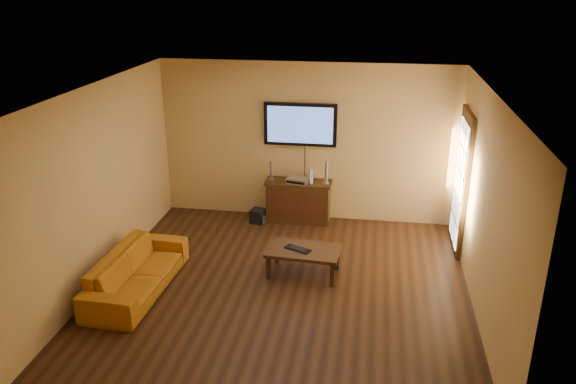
% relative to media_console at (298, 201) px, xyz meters
% --- Properties ---
extents(ground_plane, '(5.00, 5.00, 0.00)m').
position_rel_media_console_xyz_m(ground_plane, '(0.11, -2.28, -0.36)').
color(ground_plane, black).
rests_on(ground_plane, ground).
extents(room_walls, '(5.00, 5.00, 5.00)m').
position_rel_media_console_xyz_m(room_walls, '(0.11, -1.65, 1.32)').
color(room_walls, tan).
rests_on(room_walls, ground).
extents(french_door, '(0.07, 1.02, 2.22)m').
position_rel_media_console_xyz_m(french_door, '(2.57, -0.58, 0.69)').
color(french_door, black).
rests_on(french_door, ground).
extents(media_console, '(1.12, 0.43, 0.72)m').
position_rel_media_console_xyz_m(media_console, '(0.00, 0.00, 0.00)').
color(media_console, black).
rests_on(media_console, ground).
extents(television, '(1.22, 0.08, 0.72)m').
position_rel_media_console_xyz_m(television, '(-0.00, 0.18, 1.31)').
color(television, black).
rests_on(television, ground).
extents(coffee_table, '(1.06, 0.68, 0.39)m').
position_rel_media_console_xyz_m(coffee_table, '(0.34, -1.84, -0.02)').
color(coffee_table, black).
rests_on(coffee_table, ground).
extents(sofa, '(0.63, 1.92, 0.74)m').
position_rel_media_console_xyz_m(sofa, '(-1.82, -2.63, 0.01)').
color(sofa, '#AA6512').
rests_on(sofa, ground).
extents(speaker_left, '(0.09, 0.09, 0.33)m').
position_rel_media_console_xyz_m(speaker_left, '(-0.47, 0.03, 0.51)').
color(speaker_left, silver).
rests_on(speaker_left, media_console).
extents(speaker_right, '(0.10, 0.10, 0.38)m').
position_rel_media_console_xyz_m(speaker_right, '(0.47, -0.01, 0.53)').
color(speaker_right, silver).
rests_on(speaker_right, media_console).
extents(av_receiver, '(0.42, 0.34, 0.08)m').
position_rel_media_console_xyz_m(av_receiver, '(-0.00, -0.05, 0.40)').
color(av_receiver, silver).
rests_on(av_receiver, media_console).
extents(game_console, '(0.09, 0.19, 0.25)m').
position_rel_media_console_xyz_m(game_console, '(0.21, -0.00, 0.48)').
color(game_console, white).
rests_on(game_console, media_console).
extents(subwoofer, '(0.28, 0.28, 0.23)m').
position_rel_media_console_xyz_m(subwoofer, '(-0.68, -0.17, -0.25)').
color(subwoofer, black).
rests_on(subwoofer, ground).
extents(bottle, '(0.07, 0.07, 0.19)m').
position_rel_media_console_xyz_m(bottle, '(-0.54, -0.30, -0.27)').
color(bottle, white).
rests_on(bottle, ground).
extents(keyboard, '(0.40, 0.29, 0.02)m').
position_rel_media_console_xyz_m(keyboard, '(0.26, -1.87, 0.04)').
color(keyboard, black).
rests_on(keyboard, coffee_table).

